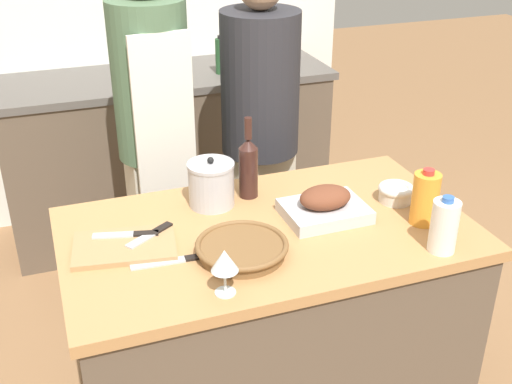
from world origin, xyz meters
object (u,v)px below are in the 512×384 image
condiment_bottle_tall (220,56)px  knife_chef (178,260)px  juice_jug (425,198)px  wine_bottle_green (248,166)px  person_cook_aproned (155,128)px  person_cook_guest (260,128)px  mixing_bowl (396,193)px  condiment_bottle_short (139,62)px  knife_bread (151,234)px  wine_glass_left (225,262)px  knife_paring (128,234)px  wicker_basket (242,248)px  stock_pot (211,184)px  milk_jug (444,226)px  roasting_pan (325,206)px  cutting_board (125,246)px

condiment_bottle_tall → knife_chef: bearing=-111.2°
juice_jug → wine_bottle_green: bearing=141.9°
person_cook_aproned → person_cook_guest: size_ratio=1.05×
wine_bottle_green → mixing_bowl: bearing=-24.1°
mixing_bowl → person_cook_aproned: person_cook_aproned is taller
condiment_bottle_short → knife_bread: bearing=-99.5°
wine_glass_left → knife_paring: bearing=118.9°
wicker_basket → knife_bread: bearing=142.9°
stock_pot → condiment_bottle_short: bearing=90.0°
knife_chef → knife_bread: bearing=108.2°
wine_bottle_green → person_cook_guest: person_cook_guest is taller
knife_paring → condiment_bottle_short: bearing=77.7°
wine_bottle_green → condiment_bottle_tall: wine_bottle_green is taller
wine_bottle_green → person_cook_aproned: bearing=110.0°
condiment_bottle_tall → person_cook_aproned: 0.85m
knife_chef → knife_bread: size_ratio=1.57×
milk_jug → wine_bottle_green: wine_bottle_green is taller
wine_bottle_green → wine_glass_left: bearing=-115.3°
stock_pot → person_cook_aproned: bearing=96.8°
mixing_bowl → wine_glass_left: (-0.75, -0.33, 0.07)m
condiment_bottle_tall → wine_bottle_green: bearing=-102.4°
knife_chef → condiment_bottle_short: condiment_bottle_short is taller
roasting_pan → knife_bread: (-0.60, 0.05, -0.02)m
cutting_board → milk_jug: milk_jug is taller
wine_glass_left → knife_paring: size_ratio=0.68×
condiment_bottle_short → person_cook_guest: (0.41, -0.75, -0.15)m
mixing_bowl → knife_paring: mixing_bowl is taller
knife_paring → knife_bread: (0.07, -0.02, -0.00)m
wicker_basket → knife_paring: 0.39m
roasting_pan → knife_chef: bearing=-169.5°
milk_jug → knife_bread: 0.94m
mixing_bowl → person_cook_guest: person_cook_guest is taller
wicker_basket → wine_bottle_green: (0.15, 0.38, 0.10)m
condiment_bottle_short → person_cook_aproned: person_cook_aproned is taller
roasting_pan → person_cook_guest: 0.84m
knife_bread → person_cook_aproned: size_ratio=0.10×
wicker_basket → stock_pot: 0.36m
condiment_bottle_short → milk_jug: bearing=-72.5°
roasting_pan → stock_pot: bearing=147.2°
roasting_pan → cutting_board: size_ratio=0.81×
juice_jug → condiment_bottle_tall: condiment_bottle_tall is taller
wine_bottle_green → wine_glass_left: size_ratio=2.12×
wine_bottle_green → person_cook_guest: bearing=66.2°
condiment_bottle_tall → person_cook_guest: size_ratio=0.13×
wicker_basket → wine_bottle_green: bearing=68.0°
mixing_bowl → knife_chef: (-0.84, -0.12, -0.03)m
roasting_pan → wicker_basket: bearing=-158.7°
milk_jug → knife_chef: size_ratio=0.70×
wicker_basket → condiment_bottle_short: condiment_bottle_short is taller
roasting_pan → cutting_board: 0.69m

